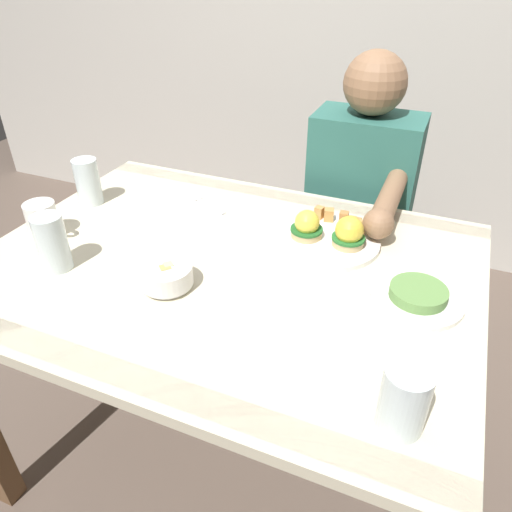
{
  "coord_description": "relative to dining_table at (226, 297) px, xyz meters",
  "views": [
    {
      "loc": [
        0.45,
        -0.88,
        1.41
      ],
      "look_at": [
        0.08,
        0.0,
        0.78
      ],
      "focal_mm": 34.02,
      "sensor_mm": 36.0,
      "label": 1
    }
  ],
  "objects": [
    {
      "name": "coffee_mug",
      "position": [
        -0.49,
        -0.07,
        0.16
      ],
      "size": [
        0.11,
        0.08,
        0.09
      ],
      "color": "white",
      "rests_on": "dining_table"
    },
    {
      "name": "eggs_benedict_plate",
      "position": [
        0.21,
        0.19,
        0.13
      ],
      "size": [
        0.27,
        0.27,
        0.09
      ],
      "color": "white",
      "rests_on": "dining_table"
    },
    {
      "name": "ground_plane",
      "position": [
        0.0,
        0.0,
        -0.63
      ],
      "size": [
        6.0,
        6.0,
        0.0
      ],
      "primitive_type": "plane",
      "color": "brown"
    },
    {
      "name": "water_glass_extra",
      "position": [
        -0.51,
        0.14,
        0.17
      ],
      "size": [
        0.07,
        0.07,
        0.14
      ],
      "color": "silver",
      "rests_on": "dining_table"
    },
    {
      "name": "dining_table",
      "position": [
        0.0,
        0.0,
        0.0
      ],
      "size": [
        1.2,
        0.9,
        0.74
      ],
      "color": "beige",
      "rests_on": "ground_plane"
    },
    {
      "name": "water_glass_far",
      "position": [
        0.47,
        -0.32,
        0.16
      ],
      "size": [
        0.08,
        0.08,
        0.12
      ],
      "color": "silver",
      "rests_on": "dining_table"
    },
    {
      "name": "water_glass_near",
      "position": [
        -0.36,
        -0.17,
        0.17
      ],
      "size": [
        0.07,
        0.07,
        0.14
      ],
      "color": "silver",
      "rests_on": "dining_table"
    },
    {
      "name": "side_plate",
      "position": [
        0.45,
        0.03,
        0.12
      ],
      "size": [
        0.2,
        0.2,
        0.04
      ],
      "color": "white",
      "rests_on": "dining_table"
    },
    {
      "name": "diner_person",
      "position": [
        0.21,
        0.6,
        0.02
      ],
      "size": [
        0.34,
        0.54,
        1.14
      ],
      "color": "#33333D",
      "rests_on": "ground_plane"
    },
    {
      "name": "fork",
      "position": [
        -0.19,
        0.26,
        0.11
      ],
      "size": [
        0.15,
        0.08,
        0.0
      ],
      "color": "silver",
      "rests_on": "dining_table"
    },
    {
      "name": "fruit_bowl",
      "position": [
        -0.08,
        -0.14,
        0.14
      ],
      "size": [
        0.12,
        0.12,
        0.06
      ],
      "color": "white",
      "rests_on": "dining_table"
    }
  ]
}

